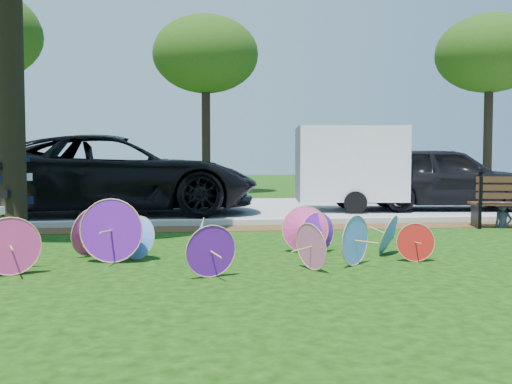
# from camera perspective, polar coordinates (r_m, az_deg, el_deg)

# --- Properties ---
(ground) EXTENTS (90.00, 90.00, 0.00)m
(ground) POSITION_cam_1_polar(r_m,az_deg,el_deg) (7.37, -1.96, -7.92)
(ground) COLOR black
(ground) RESTS_ON ground
(mulch_strip) EXTENTS (90.00, 1.00, 0.01)m
(mulch_strip) POSITION_cam_1_polar(r_m,az_deg,el_deg) (11.81, -3.91, -3.67)
(mulch_strip) COLOR #472D16
(mulch_strip) RESTS_ON ground
(curb) EXTENTS (90.00, 0.30, 0.12)m
(curb) POSITION_cam_1_polar(r_m,az_deg,el_deg) (12.49, -4.09, -3.03)
(curb) COLOR #B7B5AD
(curb) RESTS_ON ground
(street) EXTENTS (90.00, 8.00, 0.01)m
(street) POSITION_cam_1_polar(r_m,az_deg,el_deg) (16.63, -4.84, -1.65)
(street) COLOR gray
(street) RESTS_ON ground
(parasol_pile) EXTENTS (6.13, 2.68, 0.90)m
(parasol_pile) POSITION_cam_1_polar(r_m,az_deg,el_deg) (8.07, -6.60, -4.40)
(parasol_pile) COLOR #D11F7C
(parasol_pile) RESTS_ON ground
(black_van) EXTENTS (7.50, 3.65, 2.06)m
(black_van) POSITION_cam_1_polar(r_m,az_deg,el_deg) (15.31, -13.87, 1.68)
(black_van) COLOR black
(black_van) RESTS_ON ground
(dark_pickup) EXTENTS (5.53, 2.78, 1.81)m
(dark_pickup) POSITION_cam_1_polar(r_m,az_deg,el_deg) (16.99, 18.19, 1.34)
(dark_pickup) COLOR black
(dark_pickup) RESTS_ON ground
(cargo_trailer) EXTENTS (3.10, 2.20, 2.62)m
(cargo_trailer) POSITION_cam_1_polar(r_m,az_deg,el_deg) (15.98, 9.42, 2.80)
(cargo_trailer) COLOR silver
(cargo_trailer) RESTS_ON ground
(person_left) EXTENTS (0.40, 0.28, 1.04)m
(person_left) POSITION_cam_1_polar(r_m,az_deg,el_deg) (13.02, 23.52, -1.01)
(person_left) COLOR #3E4255
(person_left) RESTS_ON ground
(bg_trees) EXTENTS (24.05, 7.35, 7.40)m
(bg_trees) POSITION_cam_1_polar(r_m,az_deg,el_deg) (23.02, -1.85, 14.13)
(bg_trees) COLOR black
(bg_trees) RESTS_ON ground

